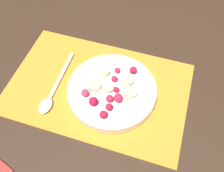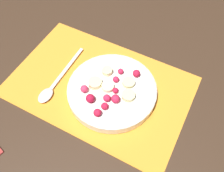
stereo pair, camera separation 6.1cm
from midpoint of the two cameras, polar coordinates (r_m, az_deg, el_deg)
ground_plane at (r=0.66m, az=-0.19°, el=-0.23°), size 3.00×3.00×0.00m
placemat at (r=0.65m, az=-0.19°, el=-0.08°), size 0.46×0.30×0.01m
fruit_bowl at (r=0.62m, az=2.76°, el=-1.12°), size 0.22×0.22×0.05m
spoon at (r=0.66m, az=-10.81°, el=-0.19°), size 0.03×0.20×0.01m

